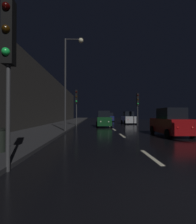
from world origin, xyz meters
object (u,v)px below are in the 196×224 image
Objects in this scene: traffic_light_far_left at (76,100)px; car_parked_right_far at (128,118)px; traffic_light_far_right at (138,102)px; streetlamp_overhead at (70,71)px; car_approaching_headlights at (104,119)px; traffic_light_near_left at (8,46)px; car_parked_right_near at (170,123)px; car_distant_taillights at (110,117)px.

car_parked_right_far is at bearing 123.27° from traffic_light_far_left.
streetlamp_overhead is at bearing -43.45° from traffic_light_far_right.
car_approaching_headlights is (3.68, -1.07, -2.68)m from traffic_light_far_left.
traffic_light_near_left is 17.62m from traffic_light_far_left.
traffic_light_near_left reaches higher than car_approaching_headlights.
traffic_light_near_left is 24.41m from car_parked_right_far.
traffic_light_near_left is 10.12m from streetlamp_overhead.
car_parked_right_near reaches higher than car_approaching_headlights.
car_distant_taillights is (2.31, 15.49, -0.05)m from car_approaching_headlights.
traffic_light_far_right is 6.81m from car_approaching_headlights.
traffic_light_far_right is at bearing 104.92° from traffic_light_far_left.
car_parked_right_near is (4.60, -8.90, 0.01)m from car_approaching_headlights.
traffic_light_far_left is 4.67m from car_approaching_headlights.
car_parked_right_far is at bearing 143.54° from car_approaching_headlights.
car_distant_taillights is at bearing 171.51° from car_approaching_headlights.
traffic_light_near_left is at bearing -26.37° from traffic_light_far_right.
car_distant_taillights is 24.50m from car_parked_right_near.
traffic_light_near_left is 1.27× the size of car_distant_taillights.
traffic_light_near_left reaches higher than car_parked_right_near.
traffic_light_near_left reaches higher than traffic_light_far_right.
car_approaching_headlights is at bearing -60.38° from traffic_light_far_right.
traffic_light_far_right is (9.08, 2.20, -0.14)m from traffic_light_far_left.
traffic_light_far_right is (9.18, 19.81, -0.11)m from traffic_light_near_left.
streetlamp_overhead is 2.06× the size of car_parked_right_far.
car_approaching_headlights is at bearing 161.86° from traffic_light_near_left.
traffic_light_far_right is at bearing 48.07° from streetlamp_overhead.
car_parked_right_far is (-0.80, 2.97, -2.54)m from traffic_light_far_right.
traffic_light_near_left is 0.58× the size of streetlamp_overhead.
traffic_light_far_left is 9.34m from traffic_light_far_right.
traffic_light_near_left is 0.99× the size of traffic_light_far_left.
traffic_light_near_left is 11.65m from car_parked_right_near.
traffic_light_near_left is 17.18m from car_approaching_headlights.
traffic_light_near_left is at bearing 169.25° from car_distant_taillights.
streetlamp_overhead is (0.31, 9.94, 1.91)m from traffic_light_near_left.
car_distant_taillights is (5.78, 22.11, -4.62)m from streetlamp_overhead.
car_parked_right_far reaches higher than car_distant_taillights.
car_approaching_headlights reaches higher than car_distant_taillights.
traffic_light_far_left is at bearing 157.46° from car_distant_taillights.
car_distant_taillights is (-3.09, 12.23, -2.60)m from traffic_light_far_right.
car_distant_taillights is at bearing 158.79° from traffic_light_far_left.
streetlamp_overhead is at bearing -27.67° from car_approaching_headlights.
car_parked_right_far is at bearing -166.42° from traffic_light_far_right.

